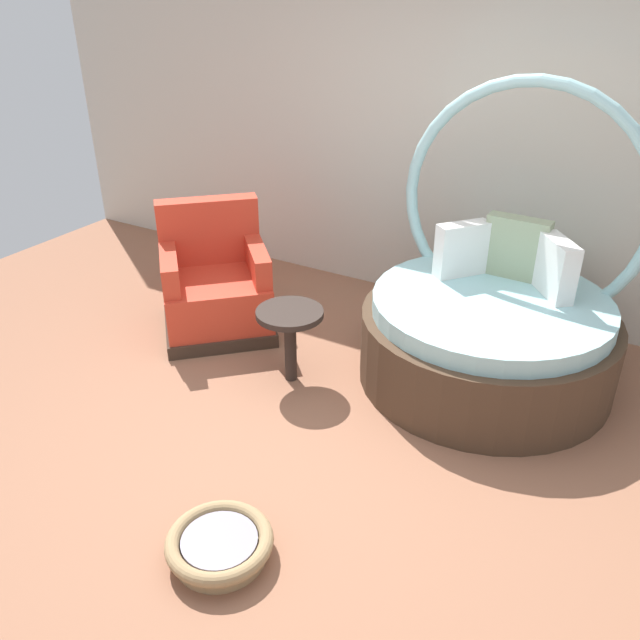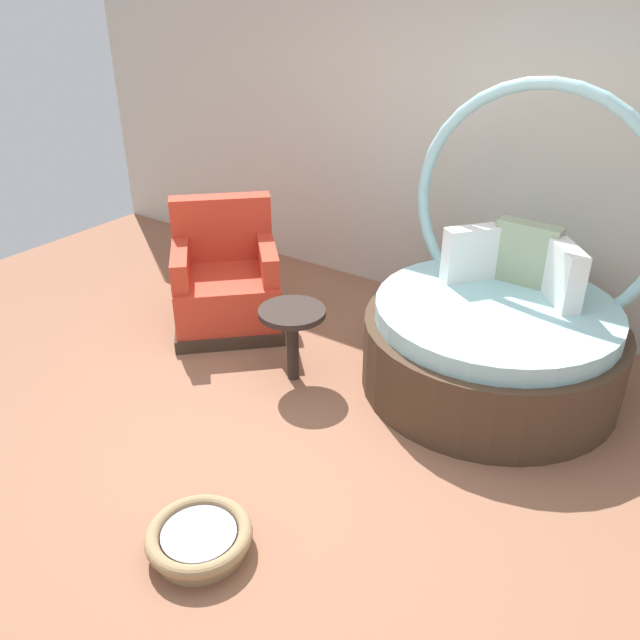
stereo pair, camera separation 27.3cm
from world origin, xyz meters
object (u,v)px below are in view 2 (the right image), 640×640
(side_table, at_px, (292,322))
(round_daybed, at_px, (497,328))
(pet_basket, at_px, (199,538))
(red_armchair, at_px, (226,284))

(side_table, bearing_deg, round_daybed, 33.38)
(side_table, bearing_deg, pet_basket, -69.79)
(pet_basket, distance_m, side_table, 1.59)
(pet_basket, bearing_deg, round_daybed, 75.22)
(round_daybed, height_order, side_table, round_daybed)
(round_daybed, distance_m, side_table, 1.33)
(pet_basket, xyz_separation_m, side_table, (-0.53, 1.45, 0.35))
(round_daybed, distance_m, pet_basket, 2.28)
(red_armchair, height_order, pet_basket, red_armchair)
(round_daybed, height_order, red_armchair, round_daybed)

